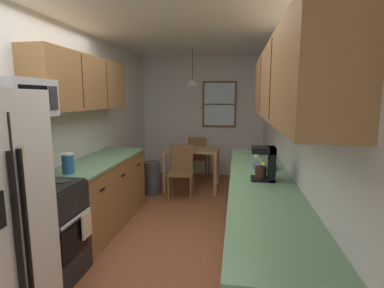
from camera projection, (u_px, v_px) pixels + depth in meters
ground_plane at (179, 223)px, 4.00m from camera, size 12.00×12.00×0.00m
wall_left at (82, 128)px, 4.00m from camera, size 0.10×9.00×2.55m
wall_right at (287, 132)px, 3.60m from camera, size 0.10×9.00×2.55m
wall_back at (202, 116)px, 6.39m from camera, size 4.40×0.10×2.55m
ceiling_slab at (178, 23)px, 3.59m from camera, size 4.40×9.00×0.08m
stove_range at (42, 232)px, 2.68m from camera, size 0.66×0.60×1.10m
microwave_over_range at (19, 98)px, 2.51m from camera, size 0.39×0.58×0.33m
counter_left at (102, 192)px, 3.86m from camera, size 0.64×1.82×0.90m
upper_cabinets_left at (83, 83)px, 3.61m from camera, size 0.33×1.90×0.65m
counter_right at (261, 223)px, 2.92m from camera, size 0.64×3.35×0.90m
upper_cabinets_right at (283, 82)px, 2.63m from camera, size 0.33×3.03×0.65m
dining_table at (192, 155)px, 5.43m from camera, size 0.96×0.74×0.76m
dining_chair_near at (181, 169)px, 4.90m from camera, size 0.42×0.42×0.90m
dining_chair_far at (198, 156)px, 6.01m from camera, size 0.43×0.43×0.90m
pendant_light at (192, 83)px, 5.22m from camera, size 0.26×0.26×0.66m
back_window at (219, 104)px, 6.22m from camera, size 0.71×0.05×0.97m
trash_bin at (153, 178)px, 5.16m from camera, size 0.29×0.29×0.57m
storage_canister at (68, 163)px, 3.07m from camera, size 0.12×0.12×0.21m
dish_towel at (87, 225)px, 2.77m from camera, size 0.02×0.16×0.24m
coffee_maker at (267, 163)px, 2.81m from camera, size 0.22×0.18×0.33m
mug_by_coffeemaker at (257, 153)px, 3.97m from camera, size 0.13×0.09×0.09m
fruit_bowl at (265, 165)px, 3.29m from camera, size 0.28×0.28×0.09m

